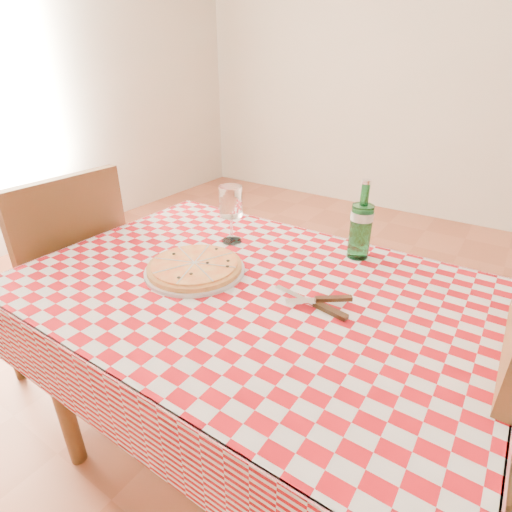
% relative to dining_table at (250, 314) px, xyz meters
% --- Properties ---
extents(dining_table, '(1.20, 0.80, 0.75)m').
position_rel_dining_table_xyz_m(dining_table, '(0.00, 0.00, 0.00)').
color(dining_table, brown).
rests_on(dining_table, ground).
extents(tablecloth, '(1.30, 0.90, 0.01)m').
position_rel_dining_table_xyz_m(tablecloth, '(0.00, 0.00, 0.09)').
color(tablecloth, '#9E0911').
rests_on(tablecloth, dining_table).
extents(chair_far, '(0.44, 0.44, 0.96)m').
position_rel_dining_table_xyz_m(chair_far, '(-0.86, -0.06, -0.11)').
color(chair_far, brown).
rests_on(chair_far, ground).
extents(pizza_plate, '(0.39, 0.39, 0.04)m').
position_rel_dining_table_xyz_m(pizza_plate, '(-0.18, -0.03, 0.12)').
color(pizza_plate, '#BE7C3F').
rests_on(pizza_plate, tablecloth).
extents(water_bottle, '(0.07, 0.07, 0.25)m').
position_rel_dining_table_xyz_m(water_bottle, '(0.18, 0.34, 0.22)').
color(water_bottle, '#1A6B2F').
rests_on(water_bottle, tablecloth).
extents(wine_glass, '(0.09, 0.09, 0.20)m').
position_rel_dining_table_xyz_m(wine_glass, '(-0.22, 0.21, 0.20)').
color(wine_glass, white).
rests_on(wine_glass, tablecloth).
extents(cutlery, '(0.29, 0.26, 0.03)m').
position_rel_dining_table_xyz_m(cutlery, '(0.20, 0.01, 0.11)').
color(cutlery, silver).
rests_on(cutlery, tablecloth).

